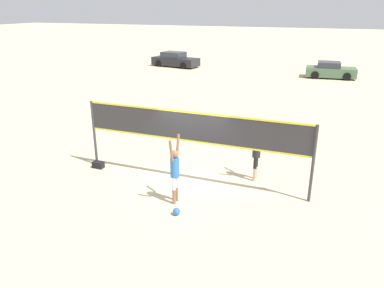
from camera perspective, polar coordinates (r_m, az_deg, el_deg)
ground_plane at (r=13.14m, az=0.00°, el=-5.64°), size 200.00×200.00×0.00m
volleyball_net at (r=12.45m, az=0.00°, el=1.98°), size 7.96×0.10×2.51m
player_spiker at (r=11.31m, az=-2.63°, el=-3.81°), size 0.28×0.71×2.15m
player_blocker at (r=12.98m, az=9.81°, el=-0.91°), size 0.28×0.70×2.13m
volleyball at (r=11.11m, az=-2.39°, el=-10.23°), size 0.22×0.22×0.22m
gear_bag at (r=14.56m, az=-14.09°, el=-3.09°), size 0.41×0.25×0.24m
parked_car_near at (r=34.18m, az=20.32°, el=10.45°), size 4.15×2.21×1.34m
parked_car_mid at (r=38.35m, az=-2.59°, el=12.66°), size 4.93×2.54×1.44m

